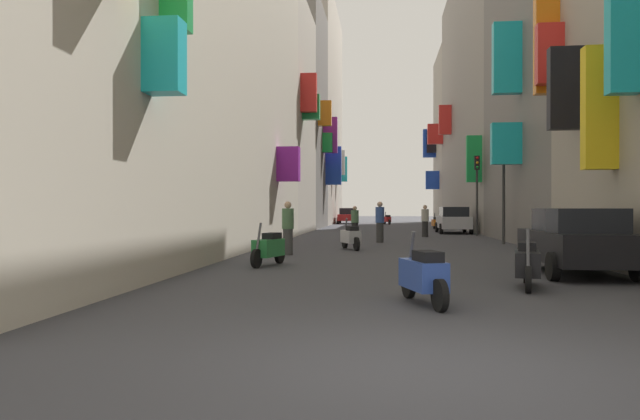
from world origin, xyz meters
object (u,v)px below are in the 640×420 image
Objects in this scene: parked_car_silver at (453,220)px; scooter_green at (269,248)px; scooter_orange at (436,223)px; pedestrian_near_left at (355,222)px; parked_car_red at (348,215)px; scooter_black at (527,263)px; pedestrian_far_away at (425,221)px; pedestrian_near_right at (288,228)px; pedestrian_mid_street at (380,222)px; scooter_red at (387,219)px; scooter_silver at (351,237)px; scooter_blue at (423,275)px; parked_car_black at (576,240)px; traffic_light_far_corner at (477,181)px; traffic_light_near_corner at (504,176)px.

scooter_green is (-7.12, -20.61, -0.35)m from parked_car_silver.
scooter_orange is 13.49m from pedestrian_near_left.
parked_car_red is at bearing 94.11° from pedestrian_near_left.
pedestrian_far_away is (-0.55, 19.59, 0.36)m from scooter_black.
pedestrian_mid_street is (2.90, 7.02, 0.03)m from pedestrian_near_right.
scooter_red and scooter_silver have the same top height.
pedestrian_near_left reaches higher than scooter_blue.
scooter_silver is 10.28m from pedestrian_far_away.
parked_car_black is at bearing -88.60° from scooter_orange.
traffic_light_far_corner is at bearing 83.74° from scooter_black.
parked_car_black reaches higher than scooter_red.
traffic_light_near_corner is (6.17, 3.94, 2.37)m from scooter_silver.
traffic_light_far_corner reaches higher than parked_car_black.
scooter_black is 0.45× the size of traffic_light_far_corner.
traffic_light_near_corner reaches higher than scooter_orange.
parked_car_red is 31.98m from traffic_light_near_corner.
scooter_blue is at bearing -94.03° from pedestrian_far_away.
parked_car_black is 2.23× the size of scooter_orange.
scooter_blue is at bearing -58.45° from scooter_green.
parked_car_silver is 2.32× the size of scooter_green.
traffic_light_far_corner is at bearing 87.89° from parked_car_black.
pedestrian_mid_street reaches higher than scooter_green.
traffic_light_near_corner is at bearing 86.69° from parked_car_black.
scooter_silver is (-3.88, 9.87, -0.00)m from scooter_black.
traffic_light_far_corner is at bearing -77.45° from scooter_red.
scooter_silver is 1.11× the size of pedestrian_near_left.
parked_car_red is 2.45× the size of scooter_orange.
pedestrian_mid_street is (2.83, 10.58, 0.43)m from scooter_green.
parked_car_black is 9.30m from scooter_silver.
scooter_red is 0.42× the size of traffic_light_near_corner.
scooter_blue is 1.08× the size of pedestrian_far_away.
scooter_black is (6.04, -44.63, -0.31)m from parked_car_red.
parked_car_silver reaches higher than parked_car_red.
parked_car_red is 2.51× the size of scooter_red.
scooter_red is at bearing 102.08° from parked_car_silver.
parked_car_red is at bearing 102.37° from pedestrian_far_away.
scooter_black is at bearing -78.69° from pedestrian_mid_street.
parked_car_silver is 2.39× the size of pedestrian_mid_street.
scooter_blue is 1.04× the size of pedestrian_near_right.
scooter_green is 27.49m from scooter_orange.
scooter_blue is at bearing -105.27° from traffic_light_near_corner.
scooter_orange is at bearing 76.75° from scooter_silver.
parked_car_black is at bearing -92.11° from traffic_light_far_corner.
scooter_red is (-2.37, 42.10, -0.00)m from scooter_black.
scooter_silver is 1.00× the size of scooter_orange.
parked_car_red is 26.84m from pedestrian_near_left.
scooter_black is (-1.62, -2.39, -0.32)m from parked_car_black.
pedestrian_mid_street reaches higher than parked_car_red.
scooter_black is 42.17m from scooter_red.
pedestrian_mid_street is at bearing -91.00° from scooter_red.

